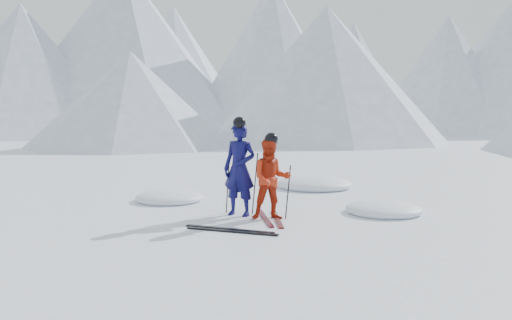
# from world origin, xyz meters

# --- Properties ---
(ground) EXTENTS (160.00, 160.00, 0.00)m
(ground) POSITION_xyz_m (0.00, 0.00, 0.00)
(ground) COLOR white
(ground) RESTS_ON ground
(mountain_range) EXTENTS (106.15, 62.94, 15.53)m
(mountain_range) POSITION_xyz_m (5.71, 35.31, 6.72)
(mountain_range) COLOR #B2BCD1
(mountain_range) RESTS_ON ground
(skier_blue) EXTENTS (0.75, 0.56, 1.88)m
(skier_blue) POSITION_xyz_m (-1.61, 0.17, 0.94)
(skier_blue) COLOR #0C0B45
(skier_blue) RESTS_ON ground
(skier_red) EXTENTS (0.93, 0.84, 1.58)m
(skier_red) POSITION_xyz_m (-0.90, -0.02, 0.79)
(skier_red) COLOR #B4260E
(skier_red) RESTS_ON ground
(pole_blue_left) EXTENTS (0.12, 0.09, 1.25)m
(pole_blue_left) POSITION_xyz_m (-1.91, 0.32, 0.63)
(pole_blue_left) COLOR black
(pole_blue_left) RESTS_ON ground
(pole_blue_right) EXTENTS (0.12, 0.07, 1.25)m
(pole_blue_right) POSITION_xyz_m (-1.36, 0.42, 0.63)
(pole_blue_right) COLOR black
(pole_blue_right) RESTS_ON ground
(pole_red_left) EXTENTS (0.11, 0.09, 1.05)m
(pole_red_left) POSITION_xyz_m (-1.20, 0.23, 0.53)
(pole_red_left) COLOR black
(pole_red_left) RESTS_ON ground
(pole_red_right) EXTENTS (0.11, 0.08, 1.05)m
(pole_red_right) POSITION_xyz_m (-0.60, 0.13, 0.53)
(pole_red_right) COLOR black
(pole_red_right) RESTS_ON ground
(ski_worn_left) EXTENTS (0.76, 1.59, 0.03)m
(ski_worn_left) POSITION_xyz_m (-1.02, -0.02, 0.01)
(ski_worn_left) COLOR black
(ski_worn_left) RESTS_ON ground
(ski_worn_right) EXTENTS (0.66, 1.63, 0.03)m
(ski_worn_right) POSITION_xyz_m (-0.78, -0.02, 0.01)
(ski_worn_right) COLOR black
(ski_worn_right) RESTS_ON ground
(ski_loose_a) EXTENTS (1.70, 0.27, 0.03)m
(ski_loose_a) POSITION_xyz_m (-1.37, -1.16, 0.01)
(ski_loose_a) COLOR black
(ski_loose_a) RESTS_ON ground
(ski_loose_b) EXTENTS (1.70, 0.21, 0.03)m
(ski_loose_b) POSITION_xyz_m (-1.27, -1.31, 0.01)
(ski_loose_b) COLOR black
(ski_loose_b) RESTS_ON ground
(snow_lumps) EXTENTS (9.05, 7.98, 0.45)m
(snow_lumps) POSITION_xyz_m (-0.57, 2.46, 0.00)
(snow_lumps) COLOR white
(snow_lumps) RESTS_ON ground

